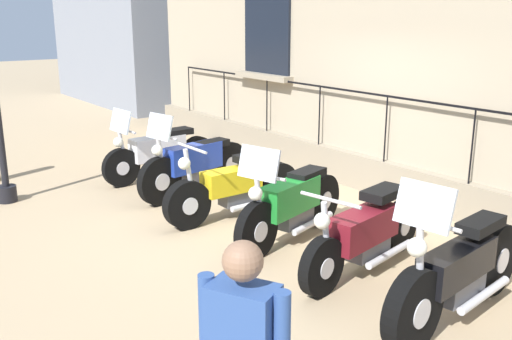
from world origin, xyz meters
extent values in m
plane|color=tan|center=(0.00, 0.00, 0.00)|extent=(60.00, 60.00, 0.00)
cube|color=gray|center=(-1.92, 0.00, 0.27)|extent=(0.20, 13.69, 0.55)
cube|color=black|center=(-1.98, -3.01, 2.63)|extent=(0.06, 1.30, 2.06)
cube|color=gray|center=(-1.90, -3.01, 1.55)|extent=(0.24, 1.50, 0.10)
cube|color=black|center=(-1.88, 0.00, 1.53)|extent=(0.03, 11.50, 0.03)
cylinder|color=black|center=(-1.88, -5.75, 1.04)|extent=(0.02, 0.02, 0.98)
cylinder|color=black|center=(-1.88, -4.31, 1.04)|extent=(0.02, 0.02, 0.98)
cylinder|color=black|center=(-1.88, -2.88, 1.04)|extent=(0.02, 0.02, 0.98)
cylinder|color=black|center=(-1.88, -1.44, 1.04)|extent=(0.02, 0.02, 0.98)
cylinder|color=black|center=(-1.88, 0.00, 1.04)|extent=(0.02, 0.02, 0.98)
cylinder|color=black|center=(-1.88, 1.44, 1.04)|extent=(0.02, 0.02, 0.98)
cylinder|color=black|center=(1.08, -2.83, 0.31)|extent=(0.63, 0.16, 0.62)
cylinder|color=silver|center=(1.08, -2.83, 0.31)|extent=(0.23, 0.15, 0.22)
cylinder|color=black|center=(-0.38, -2.91, 0.31)|extent=(0.63, 0.16, 0.62)
cylinder|color=silver|center=(-0.38, -2.91, 0.31)|extent=(0.23, 0.15, 0.22)
cube|color=silver|center=(0.40, -2.87, 0.54)|extent=(0.94, 0.37, 0.37)
cube|color=#4C4C51|center=(0.30, -2.87, 0.28)|extent=(0.57, 0.28, 0.22)
cube|color=black|center=(0.03, -2.89, 0.76)|extent=(0.53, 0.31, 0.10)
cylinder|color=silver|center=(1.03, -2.83, 0.61)|extent=(0.16, 0.07, 0.61)
cylinder|color=silver|center=(0.98, -2.83, 0.91)|extent=(0.08, 0.69, 0.04)
sphere|color=white|center=(1.10, -2.83, 0.73)|extent=(0.16, 0.16, 0.16)
cylinder|color=silver|center=(0.11, -2.71, 0.17)|extent=(0.83, 0.13, 0.08)
cube|color=silver|center=(1.04, -2.83, 1.06)|extent=(0.15, 0.57, 0.36)
cylinder|color=black|center=(1.01, -1.64, 0.36)|extent=(0.72, 0.25, 0.71)
cylinder|color=silver|center=(1.01, -1.64, 0.36)|extent=(0.27, 0.19, 0.25)
cylinder|color=black|center=(-0.35, -1.88, 0.36)|extent=(0.72, 0.25, 0.71)
cylinder|color=silver|center=(-0.35, -1.88, 0.36)|extent=(0.27, 0.19, 0.25)
cube|color=#1E389E|center=(0.38, -1.75, 0.59)|extent=(0.98, 0.44, 0.40)
cube|color=#4C4C51|center=(0.28, -1.77, 0.32)|extent=(0.60, 0.32, 0.25)
cube|color=black|center=(0.00, -1.82, 0.74)|extent=(0.57, 0.34, 0.10)
cylinder|color=silver|center=(0.96, -1.65, 0.68)|extent=(0.17, 0.09, 0.65)
cylinder|color=silver|center=(0.91, -1.66, 1.00)|extent=(0.14, 0.61, 0.04)
sphere|color=white|center=(1.03, -1.64, 0.82)|extent=(0.16, 0.16, 0.16)
cylinder|color=silver|center=(0.07, -1.65, 0.20)|extent=(0.86, 0.22, 0.08)
cube|color=silver|center=(0.97, -1.65, 1.15)|extent=(0.21, 0.52, 0.36)
cylinder|color=black|center=(1.17, -0.58, 0.32)|extent=(0.64, 0.17, 0.64)
cylinder|color=silver|center=(1.17, -0.58, 0.32)|extent=(0.23, 0.18, 0.22)
cylinder|color=black|center=(-0.33, -0.60, 0.32)|extent=(0.64, 0.17, 0.64)
cylinder|color=silver|center=(-0.33, -0.60, 0.32)|extent=(0.23, 0.18, 0.22)
cube|color=gold|center=(0.47, -0.59, 0.52)|extent=(0.83, 0.31, 0.32)
cube|color=#4C4C51|center=(0.37, -0.59, 0.29)|extent=(0.50, 0.25, 0.22)
cube|color=black|center=(0.13, -0.60, 0.78)|extent=(0.47, 0.28, 0.10)
cylinder|color=silver|center=(1.12, -0.58, 0.68)|extent=(0.16, 0.06, 0.74)
cylinder|color=silver|center=(1.07, -0.58, 1.05)|extent=(0.04, 0.66, 0.04)
sphere|color=white|center=(1.19, -0.58, 0.87)|extent=(0.16, 0.16, 0.16)
cylinder|color=silver|center=(0.21, -0.43, 0.18)|extent=(0.75, 0.09, 0.08)
cylinder|color=black|center=(1.01, 0.71, 0.34)|extent=(0.68, 0.30, 0.67)
cylinder|color=silver|center=(1.01, 0.71, 0.34)|extent=(0.26, 0.20, 0.23)
cylinder|color=black|center=(-0.34, 0.33, 0.34)|extent=(0.68, 0.30, 0.67)
cylinder|color=silver|center=(-0.34, 0.33, 0.34)|extent=(0.26, 0.20, 0.23)
cube|color=#1E842D|center=(0.38, 0.53, 0.56)|extent=(0.97, 0.53, 0.38)
cube|color=#4C4C51|center=(0.29, 0.50, 0.30)|extent=(0.59, 0.37, 0.23)
cube|color=black|center=(0.03, 0.43, 0.77)|extent=(0.57, 0.39, 0.10)
cylinder|color=silver|center=(0.97, 0.69, 0.65)|extent=(0.17, 0.10, 0.63)
cylinder|color=silver|center=(0.92, 0.68, 0.96)|extent=(0.21, 0.62, 0.04)
sphere|color=white|center=(1.03, 0.71, 0.78)|extent=(0.16, 0.16, 0.16)
cylinder|color=silver|center=(0.07, 0.61, 0.18)|extent=(0.82, 0.30, 0.08)
cube|color=silver|center=(0.97, 0.70, 1.11)|extent=(0.26, 0.53, 0.36)
cylinder|color=black|center=(1.02, 1.79, 0.30)|extent=(0.61, 0.23, 0.60)
cylinder|color=silver|center=(1.02, 1.79, 0.30)|extent=(0.23, 0.18, 0.21)
cylinder|color=black|center=(-0.48, 1.51, 0.30)|extent=(0.61, 0.23, 0.60)
cylinder|color=silver|center=(-0.48, 1.51, 0.30)|extent=(0.23, 0.18, 0.21)
cube|color=maroon|center=(0.32, 1.66, 0.51)|extent=(1.00, 0.49, 0.34)
cube|color=#4C4C51|center=(0.22, 1.64, 0.27)|extent=(0.61, 0.36, 0.21)
cube|color=black|center=(-0.06, 1.59, 0.80)|extent=(0.58, 0.38, 0.10)
cylinder|color=silver|center=(0.97, 1.78, 0.63)|extent=(0.17, 0.09, 0.67)
cylinder|color=silver|center=(0.92, 1.77, 0.96)|extent=(0.17, 0.69, 0.04)
sphere|color=white|center=(1.04, 1.80, 0.78)|extent=(0.16, 0.16, 0.16)
cylinder|color=silver|center=(0.00, 1.77, 0.17)|extent=(0.86, 0.24, 0.08)
cylinder|color=black|center=(1.08, 2.94, 0.36)|extent=(0.73, 0.24, 0.72)
cylinder|color=silver|center=(1.08, 2.94, 0.36)|extent=(0.27, 0.21, 0.25)
cylinder|color=black|center=(-0.39, 2.75, 0.36)|extent=(0.73, 0.24, 0.72)
cylinder|color=silver|center=(-0.39, 2.75, 0.36)|extent=(0.27, 0.21, 0.25)
cube|color=black|center=(0.39, 2.85, 0.55)|extent=(1.01, 0.39, 0.31)
cube|color=#4C4C51|center=(0.29, 2.84, 0.32)|extent=(0.61, 0.29, 0.25)
cube|color=black|center=(0.00, 2.80, 0.82)|extent=(0.58, 0.31, 0.10)
cylinder|color=silver|center=(1.03, 2.93, 0.73)|extent=(0.17, 0.08, 0.75)
cylinder|color=silver|center=(0.98, 2.93, 1.10)|extent=(0.11, 0.58, 0.04)
sphere|color=white|center=(1.10, 2.94, 0.92)|extent=(0.16, 0.16, 0.16)
cylinder|color=silver|center=(0.08, 2.96, 0.20)|extent=(0.89, 0.19, 0.08)
cube|color=silver|center=(1.04, 2.93, 1.25)|extent=(0.18, 0.49, 0.36)
cylinder|color=black|center=(2.76, -3.11, 0.12)|extent=(0.28, 0.28, 0.24)
cube|color=#2D4C8C|center=(3.07, 3.37, 1.07)|extent=(0.36, 0.42, 0.56)
sphere|color=#8C664C|center=(3.07, 3.37, 1.48)|extent=(0.21, 0.21, 0.21)
cylinder|color=#2D4C8C|center=(3.17, 3.18, 1.10)|extent=(0.09, 0.09, 0.53)
cylinder|color=#2D4C8C|center=(2.97, 3.57, 1.10)|extent=(0.09, 0.09, 0.53)
camera|label=1|loc=(4.61, 5.56, 2.69)|focal=40.38mm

